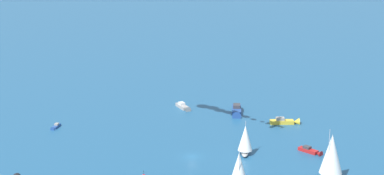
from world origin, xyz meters
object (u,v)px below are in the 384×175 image
object	(u,v)px
motorboat_ahead	(286,122)
motorboat_outer_ring_a	(311,151)
sailboat_trailing	(239,172)
motorboat_offshore	(237,111)
sailboat_mid_cluster	(245,140)
sailboat_outer_ring_b	(331,156)
motorboat_far_stbd	(184,107)
motorboat_outer_ring_d	(55,127)

from	to	relation	value
motorboat_ahead	motorboat_outer_ring_a	world-z (taller)	motorboat_ahead
sailboat_trailing	motorboat_outer_ring_a	world-z (taller)	sailboat_trailing
motorboat_offshore	sailboat_mid_cluster	distance (m)	36.59
motorboat_offshore	sailboat_trailing	xyz separation A→B (m)	(-10.36, 60.75, 4.27)
sailboat_trailing	motorboat_ahead	size ratio (longest dim) A/B	1.20
sailboat_trailing	sailboat_outer_ring_b	distance (m)	24.44
motorboat_far_stbd	motorboat_offshore	world-z (taller)	motorboat_offshore
motorboat_far_stbd	motorboat_offshore	bearing A→B (deg)	175.41
motorboat_far_stbd	motorboat_outer_ring_a	bearing A→B (deg)	143.76
sailboat_mid_cluster	motorboat_far_stbd	bearing A→B (deg)	-54.76
motorboat_offshore	sailboat_trailing	bearing A→B (deg)	99.68
motorboat_far_stbd	motorboat_outer_ring_a	xyz separation A→B (m)	(-43.54, 31.92, -0.07)
motorboat_offshore	motorboat_outer_ring_d	bearing A→B (deg)	27.42
motorboat_outer_ring_a	motorboat_outer_ring_d	size ratio (longest dim) A/B	1.36
sailboat_outer_ring_b	motorboat_outer_ring_d	size ratio (longest dim) A/B	2.59
motorboat_offshore	motorboat_far_stbd	bearing A→B (deg)	-4.59
motorboat_offshore	motorboat_outer_ring_a	distance (m)	39.74
motorboat_far_stbd	motorboat_offshore	xyz separation A→B (m)	(-18.03, 1.45, 0.24)
motorboat_offshore	motorboat_outer_ring_a	size ratio (longest dim) A/B	1.65
sailboat_mid_cluster	sailboat_outer_ring_b	distance (m)	26.03
motorboat_ahead	motorboat_outer_ring_d	xyz separation A→B (m)	(67.69, 19.85, -0.31)
sailboat_mid_cluster	motorboat_outer_ring_d	xyz separation A→B (m)	(59.30, -8.96, -3.82)
sailboat_mid_cluster	motorboat_outer_ring_d	size ratio (longest dim) A/B	1.81
sailboat_trailing	motorboat_outer_ring_a	bearing A→B (deg)	-116.57
sailboat_trailing	motorboat_outer_ring_d	bearing A→B (deg)	-29.04
sailboat_trailing	motorboat_outer_ring_d	xyz separation A→B (m)	(61.57, -34.18, -4.75)
sailboat_outer_ring_b	sailboat_trailing	bearing A→B (deg)	32.25
motorboat_far_stbd	sailboat_mid_cluster	size ratio (longest dim) A/B	0.82
motorboat_far_stbd	motorboat_offshore	distance (m)	18.09
motorboat_ahead	sailboat_outer_ring_b	distance (m)	43.84
motorboat_outer_ring_a	motorboat_outer_ring_d	bearing A→B (deg)	-2.91
sailboat_outer_ring_b	motorboat_far_stbd	bearing A→B (deg)	-45.07
motorboat_outer_ring_d	sailboat_outer_ring_b	bearing A→B (deg)	165.57
sailboat_outer_ring_b	motorboat_offshore	bearing A→B (deg)	-56.98
sailboat_mid_cluster	motorboat_ahead	bearing A→B (deg)	-106.23
sailboat_mid_cluster	motorboat_outer_ring_a	xyz separation A→B (m)	(-17.42, -5.06, -3.66)
sailboat_outer_ring_b	motorboat_outer_ring_d	bearing A→B (deg)	-14.43
motorboat_offshore	motorboat_outer_ring_d	world-z (taller)	motorboat_offshore
sailboat_trailing	motorboat_offshore	bearing A→B (deg)	-80.32
sailboat_mid_cluster	motorboat_outer_ring_d	world-z (taller)	sailboat_mid_cluster
motorboat_offshore	sailboat_trailing	size ratio (longest dim) A/B	1.02
motorboat_offshore	sailboat_outer_ring_b	xyz separation A→B (m)	(-31.01, 47.72, 5.16)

